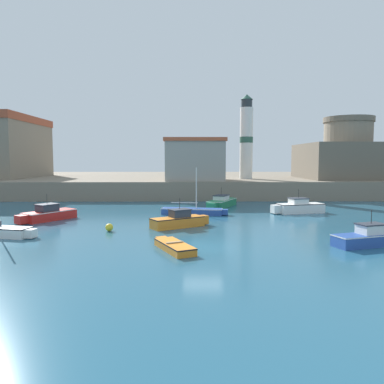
# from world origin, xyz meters

# --- Properties ---
(ground_plane) EXTENTS (200.00, 200.00, 0.00)m
(ground_plane) POSITION_xyz_m (0.00, 0.00, 0.00)
(ground_plane) COLOR #235670
(quay_seawall) EXTENTS (120.00, 40.00, 2.56)m
(quay_seawall) POSITION_xyz_m (0.00, 45.65, 1.28)
(quay_seawall) COLOR gray
(quay_seawall) RESTS_ON ground
(sailboat_blue_0) EXTENTS (6.78, 2.33, 4.75)m
(sailboat_blue_0) POSITION_xyz_m (-0.46, 13.94, 0.36)
(sailboat_blue_0) COLOR #284C9E
(sailboat_blue_0) RESTS_ON ground
(motorboat_white_1) EXTENTS (5.74, 2.89, 2.47)m
(motorboat_white_1) POSITION_xyz_m (10.53, 14.96, 0.61)
(motorboat_white_1) COLOR white
(motorboat_white_1) RESTS_ON ground
(dinghy_orange_2) EXTENTS (2.77, 4.38, 0.55)m
(dinghy_orange_2) POSITION_xyz_m (-1.84, -0.88, 0.26)
(dinghy_orange_2) COLOR orange
(dinghy_orange_2) RESTS_ON ground
(motorboat_green_3) EXTENTS (3.97, 6.28, 2.31)m
(motorboat_green_3) POSITION_xyz_m (2.94, 19.97, 0.54)
(motorboat_green_3) COLOR #237A4C
(motorboat_green_3) RESTS_ON ground
(motorboat_blue_5) EXTENTS (5.41, 2.79, 2.34)m
(motorboat_blue_5) POSITION_xyz_m (10.80, 0.21, 0.53)
(motorboat_blue_5) COLOR #284C9E
(motorboat_blue_5) RESTS_ON ground
(motorboat_red_6) EXTENTS (4.31, 5.36, 2.41)m
(motorboat_red_6) POSITION_xyz_m (-13.81, 10.52, 0.56)
(motorboat_red_6) COLOR red
(motorboat_red_6) RESTS_ON ground
(motorboat_orange_7) EXTENTS (4.94, 3.65, 2.39)m
(motorboat_orange_7) POSITION_xyz_m (-1.70, 6.94, 0.56)
(motorboat_orange_7) COLOR orange
(motorboat_orange_7) RESTS_ON ground
(mooring_buoy) EXTENTS (0.60, 0.60, 0.60)m
(mooring_buoy) POSITION_xyz_m (-7.09, 5.23, 0.30)
(mooring_buoy) COLOR yellow
(mooring_buoy) RESTS_ON ground
(fortress) EXTENTS (13.78, 13.78, 9.50)m
(fortress) POSITION_xyz_m (24.00, 35.08, 5.95)
(fortress) COLOR #685E4F
(fortress) RESTS_ON quay_seawall
(lighthouse) EXTENTS (2.03, 2.03, 12.87)m
(lighthouse) POSITION_xyz_m (8.00, 34.41, 8.80)
(lighthouse) COLOR silver
(lighthouse) RESTS_ON quay_seawall
(harbor_shed_near_wharf) EXTENTS (8.61, 6.99, 5.96)m
(harbor_shed_near_wharf) POSITION_xyz_m (0.00, 30.13, 5.56)
(harbor_shed_near_wharf) COLOR gray
(harbor_shed_near_wharf) RESTS_ON quay_seawall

